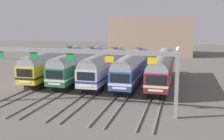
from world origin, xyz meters
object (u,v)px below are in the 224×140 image
at_px(commuter_train_yellow, 56,63).
at_px(catenary_gantry, 70,61).
at_px(commuter_train_green, 80,64).
at_px(commuter_train_maroon, 162,67).
at_px(commuter_train_blue, 133,66).
at_px(commuter_train_silver, 106,65).

distance_m(commuter_train_yellow, catenary_gantry, 16.16).
relative_size(commuter_train_yellow, commuter_train_green, 1.00).
bearing_deg(commuter_train_green, commuter_train_maroon, -0.02).
bearing_deg(catenary_gantry, commuter_train_green, 107.47).
distance_m(commuter_train_maroon, catenary_gantry, 16.15).
height_order(commuter_train_blue, catenary_gantry, catenary_gantry).
relative_size(commuter_train_yellow, commuter_train_maroon, 1.00).
relative_size(commuter_train_blue, commuter_train_maroon, 1.00).
bearing_deg(commuter_train_yellow, commuter_train_maroon, -0.01).
bearing_deg(catenary_gantry, commuter_train_maroon, 57.81).
bearing_deg(catenary_gantry, commuter_train_silver, 90.00).
bearing_deg(commuter_train_maroon, commuter_train_yellow, 179.99).
relative_size(commuter_train_maroon, catenary_gantry, 0.81).
bearing_deg(commuter_train_green, commuter_train_silver, 0.00).
bearing_deg(commuter_train_maroon, commuter_train_green, 179.98).
bearing_deg(commuter_train_green, commuter_train_yellow, 180.00).
height_order(commuter_train_yellow, commuter_train_silver, same).
height_order(commuter_train_maroon, catenary_gantry, catenary_gantry).
bearing_deg(catenary_gantry, commuter_train_yellow, 122.18).
height_order(commuter_train_yellow, commuter_train_blue, same).
xyz_separation_m(commuter_train_silver, commuter_train_blue, (4.25, 0.00, 0.00)).
xyz_separation_m(commuter_train_silver, commuter_train_maroon, (8.49, -0.00, -0.00)).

